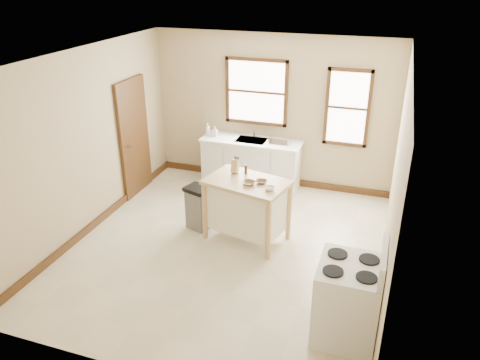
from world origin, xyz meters
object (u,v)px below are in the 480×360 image
object	(u,v)px
pepper_grinder	(246,169)
bowl_c	(270,188)
trash_bin	(198,208)
soap_bottle_a	(208,129)
bowl_a	(249,183)
soap_bottle_b	(215,131)
dish_rack	(280,141)
knife_block	(235,167)
gas_stove	(348,291)
bowl_b	(261,182)
kitchen_island	(247,210)

from	to	relation	value
pepper_grinder	bowl_c	world-z (taller)	pepper_grinder
trash_bin	soap_bottle_a	bearing A→B (deg)	124.50
bowl_a	trash_bin	size ratio (longest dim) A/B	0.26
soap_bottle_b	trash_bin	distance (m)	1.92
pepper_grinder	dish_rack	bearing A→B (deg)	85.56
soap_bottle_b	bowl_c	xyz separation A→B (m)	(1.61, -2.00, -0.02)
soap_bottle_a	knife_block	xyz separation A→B (m)	(1.09, -1.59, 0.04)
soap_bottle_a	soap_bottle_b	xyz separation A→B (m)	(0.14, 0.00, -0.02)
bowl_c	gas_stove	size ratio (longest dim) A/B	0.12
trash_bin	knife_block	bearing A→B (deg)	34.09
soap_bottle_b	dish_rack	distance (m)	1.25
knife_block	soap_bottle_a	bearing A→B (deg)	127.06
gas_stove	bowl_a	bearing A→B (deg)	137.43
soap_bottle_a	bowl_a	xyz separation A→B (m)	(1.42, -1.92, -0.04)
soap_bottle_a	knife_block	world-z (taller)	knife_block
trash_bin	gas_stove	bearing A→B (deg)	-15.73
bowl_c	gas_stove	world-z (taller)	gas_stove
pepper_grinder	soap_bottle_a	bearing A→B (deg)	128.57
gas_stove	soap_bottle_a	bearing A→B (deg)	131.73
soap_bottle_b	bowl_a	distance (m)	2.31
pepper_grinder	bowl_b	xyz separation A→B (m)	(0.31, -0.23, -0.05)
bowl_c	bowl_b	bearing A→B (deg)	133.47
knife_block	pepper_grinder	world-z (taller)	knife_block
soap_bottle_a	bowl_c	distance (m)	2.66
soap_bottle_b	gas_stove	distance (m)	4.51
knife_block	bowl_a	size ratio (longest dim) A/B	1.06
kitchen_island	bowl_c	xyz separation A→B (m)	(0.40, -0.19, 0.51)
kitchen_island	trash_bin	world-z (taller)	kitchen_island
bowl_b	bowl_c	xyz separation A→B (m)	(0.17, -0.18, 0.00)
soap_bottle_a	trash_bin	world-z (taller)	soap_bottle_a
bowl_a	dish_rack	bearing A→B (deg)	90.89
pepper_grinder	trash_bin	world-z (taller)	pepper_grinder
soap_bottle_b	bowl_a	size ratio (longest dim) A/B	1.02
kitchen_island	trash_bin	bearing A→B (deg)	-170.95
knife_block	soap_bottle_b	bearing A→B (deg)	123.39
bowl_b	gas_stove	distance (m)	2.21
soap_bottle_a	dish_rack	xyz separation A→B (m)	(1.39, 0.03, -0.07)
dish_rack	bowl_c	bearing A→B (deg)	-81.80
pepper_grinder	gas_stove	distance (m)	2.60
kitchen_island	bowl_b	size ratio (longest dim) A/B	7.26
soap_bottle_b	bowl_b	xyz separation A→B (m)	(1.44, -1.82, -0.02)
soap_bottle_b	pepper_grinder	bearing A→B (deg)	-60.16
dish_rack	bowl_c	size ratio (longest dim) A/B	2.55
trash_bin	gas_stove	size ratio (longest dim) A/B	0.60
bowl_a	trash_bin	bearing A→B (deg)	169.36
bowl_b	bowl_c	world-z (taller)	bowl_c
soap_bottle_a	pepper_grinder	bearing A→B (deg)	-40.34
dish_rack	trash_bin	distance (m)	2.07
soap_bottle_a	kitchen_island	xyz separation A→B (m)	(1.36, -1.81, -0.55)
bowl_a	bowl_c	world-z (taller)	same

